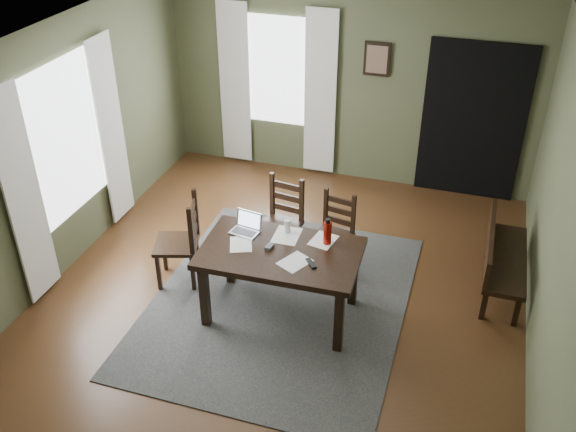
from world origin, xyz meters
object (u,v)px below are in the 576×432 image
(water_bottle, at_px, (327,232))
(dining_table, at_px, (280,259))
(bench, at_px, (500,254))
(chair_end, at_px, (181,242))
(chair_back_left, at_px, (281,222))
(laptop, at_px, (247,226))
(chair_back_right, at_px, (334,233))

(water_bottle, bearing_deg, dining_table, -146.82)
(dining_table, height_order, bench, dining_table)
(chair_end, bearing_deg, chair_back_left, 112.54)
(laptop, bearing_deg, chair_back_right, 54.04)
(chair_end, height_order, laptop, chair_end)
(chair_back_right, bearing_deg, laptop, -124.44)
(laptop, xyz_separation_m, water_bottle, (0.84, 0.03, 0.08))
(dining_table, height_order, chair_end, chair_end)
(dining_table, height_order, chair_back_right, chair_back_right)
(chair_end, relative_size, chair_back_left, 1.05)
(chair_back_left, bearing_deg, bench, 12.22)
(laptop, bearing_deg, chair_end, -169.50)
(laptop, bearing_deg, dining_table, -18.91)
(dining_table, distance_m, chair_back_left, 1.03)
(chair_back_left, distance_m, chair_back_right, 0.61)
(chair_back_left, relative_size, water_bottle, 3.50)
(dining_table, relative_size, laptop, 5.04)
(chair_end, relative_size, chair_back_right, 1.15)
(chair_end, xyz_separation_m, bench, (3.28, 0.89, -0.07))
(dining_table, relative_size, chair_back_left, 1.61)
(chair_back_right, height_order, laptop, laptop)
(bench, distance_m, laptop, 2.70)
(chair_back_left, relative_size, bench, 0.75)
(bench, bearing_deg, chair_back_right, 94.54)
(bench, relative_size, water_bottle, 4.66)
(dining_table, xyz_separation_m, laptop, (-0.44, 0.24, 0.15))
(water_bottle, bearing_deg, chair_back_right, 97.64)
(chair_back_right, xyz_separation_m, water_bottle, (0.10, -0.71, 0.48))
(chair_back_left, height_order, laptop, chair_back_left)
(dining_table, bearing_deg, chair_end, 167.67)
(bench, bearing_deg, chair_back_left, 93.71)
(laptop, distance_m, water_bottle, 0.84)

